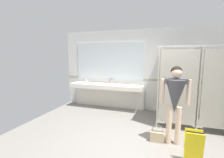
% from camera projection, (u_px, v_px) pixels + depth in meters
% --- Properties ---
extents(ground_plane, '(6.16, 5.46, 0.10)m').
position_uv_depth(ground_plane, '(135.00, 151.00, 3.21)').
color(ground_plane, gray).
extents(wall_back, '(6.16, 0.12, 2.72)m').
position_uv_depth(wall_back, '(149.00, 70.00, 5.34)').
color(wall_back, silver).
rests_on(wall_back, ground_plane).
extents(wall_back_tile_band, '(6.16, 0.01, 0.06)m').
position_uv_depth(wall_back_tile_band, '(149.00, 80.00, 5.33)').
color(wall_back_tile_band, '#9E937F').
rests_on(wall_back_tile_band, wall_back).
extents(vanity_counter, '(2.57, 0.55, 0.98)m').
position_uv_depth(vanity_counter, '(107.00, 90.00, 5.64)').
color(vanity_counter, silver).
rests_on(vanity_counter, ground_plane).
extents(mirror_panel, '(2.47, 0.02, 1.29)m').
position_uv_depth(mirror_panel, '(109.00, 61.00, 5.67)').
color(mirror_panel, silver).
rests_on(mirror_panel, wall_back).
extents(bathroom_stalls, '(1.92, 1.31, 2.08)m').
position_uv_depth(bathroom_stalls, '(196.00, 85.00, 4.11)').
color(bathroom_stalls, '#B2AD9E').
rests_on(bathroom_stalls, ground_plane).
extents(person_standing, '(0.57, 0.45, 1.64)m').
position_uv_depth(person_standing, '(175.00, 96.00, 3.23)').
color(person_standing, beige).
rests_on(person_standing, ground_plane).
extents(handbag, '(0.30, 0.12, 0.38)m').
position_uv_depth(handbag, '(157.00, 136.00, 3.43)').
color(handbag, tan).
rests_on(handbag, ground_plane).
extents(soap_dispenser, '(0.07, 0.07, 0.19)m').
position_uv_depth(soap_dispenser, '(111.00, 81.00, 5.62)').
color(soap_dispenser, '#D899B2').
rests_on(soap_dispenser, vanity_counter).
extents(wet_floor_sign, '(0.28, 0.19, 0.61)m').
position_uv_depth(wet_floor_sign, '(194.00, 148.00, 2.66)').
color(wet_floor_sign, yellow).
rests_on(wet_floor_sign, ground_plane).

